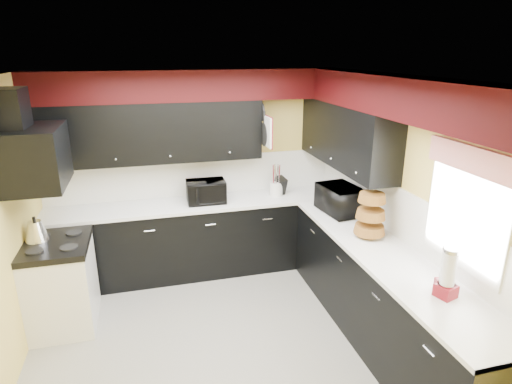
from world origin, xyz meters
TOP-DOWN VIEW (x-y plane):
  - ground at (0.00, 0.00)m, footprint 3.60×3.60m
  - wall_back at (0.00, 1.80)m, footprint 3.60×0.06m
  - wall_right at (1.80, 0.00)m, footprint 0.06×3.60m
  - ceiling at (0.00, 0.00)m, footprint 3.60×3.60m
  - cab_back at (0.00, 1.50)m, footprint 3.60×0.60m
  - cab_right at (1.50, -0.30)m, footprint 0.60×3.00m
  - counter_back at (0.00, 1.50)m, footprint 3.62×0.64m
  - counter_right at (1.50, -0.30)m, footprint 0.64×3.02m
  - splash_back at (0.00, 1.79)m, footprint 3.60×0.02m
  - splash_right at (1.79, 0.00)m, footprint 0.02×3.60m
  - upper_back at (-0.50, 1.62)m, footprint 2.60×0.35m
  - upper_right at (1.62, 0.90)m, footprint 0.35×1.80m
  - soffit_back at (0.00, 1.62)m, footprint 3.60×0.36m
  - soffit_right at (1.62, -0.18)m, footprint 0.36×3.24m
  - stove at (-1.50, 0.75)m, footprint 0.60×0.75m
  - cooktop at (-1.50, 0.75)m, footprint 0.62×0.77m
  - hood at (-1.55, 0.75)m, footprint 0.50×0.78m
  - hood_duct at (-1.68, 0.75)m, footprint 0.24×0.40m
  - window at (1.79, -0.90)m, footprint 0.03×0.86m
  - valance at (1.73, -0.90)m, footprint 0.04×0.88m
  - pan_top at (0.82, 1.55)m, footprint 0.03×0.22m
  - pan_mid at (0.82, 1.42)m, footprint 0.03×0.28m
  - pan_low at (0.82, 1.68)m, footprint 0.03×0.24m
  - cut_board at (0.83, 1.30)m, footprint 0.03×0.26m
  - baskets at (1.52, 0.05)m, footprint 0.27×0.27m
  - deco_plate at (1.77, -0.35)m, footprint 0.03×0.24m
  - toaster_oven at (0.10, 1.47)m, footprint 0.47×0.39m
  - microwave at (1.53, 0.74)m, footprint 0.44×0.59m
  - utensil_crock at (1.00, 1.49)m, footprint 0.17×0.17m
  - knife_block at (1.06, 1.52)m, footprint 0.14×0.17m
  - kettle at (-1.68, 0.85)m, footprint 0.23×0.23m
  - dispenser_a at (1.53, -1.09)m, footprint 0.17×0.17m
  - dispenser_b at (1.55, -1.05)m, footprint 0.17×0.17m

SIDE VIEW (x-z plane):
  - ground at x=0.00m, z-range 0.00..0.00m
  - stove at x=-1.50m, z-range 0.00..0.86m
  - cab_back at x=0.00m, z-range 0.00..0.90m
  - cab_right at x=1.50m, z-range 0.00..0.90m
  - cooktop at x=-1.50m, z-range 0.86..0.92m
  - counter_back at x=0.00m, z-range 0.90..0.94m
  - counter_right at x=1.50m, z-range 0.90..0.94m
  - kettle at x=-1.68m, z-range 0.92..1.12m
  - utensil_crock at x=1.00m, z-range 0.94..1.11m
  - knife_block at x=1.06m, z-range 0.94..1.17m
  - toaster_oven at x=0.10m, z-range 0.94..1.21m
  - microwave at x=1.53m, z-range 0.94..1.25m
  - dispenser_b at x=1.55m, z-range 0.94..1.30m
  - dispenser_a at x=1.53m, z-range 0.94..1.30m
  - baskets at x=1.52m, z-range 0.93..1.43m
  - splash_back at x=0.00m, z-range 0.94..1.44m
  - splash_right at x=1.79m, z-range 0.94..1.44m
  - wall_back at x=0.00m, z-range 0.00..2.50m
  - wall_right at x=1.80m, z-range 0.00..2.50m
  - window at x=1.79m, z-range 1.07..2.03m
  - pan_low at x=0.82m, z-range 1.51..1.93m
  - pan_mid at x=0.82m, z-range 1.52..1.98m
  - hood at x=-1.55m, z-range 1.50..2.06m
  - upper_back at x=-0.50m, z-range 1.45..2.15m
  - upper_right at x=1.62m, z-range 1.45..2.15m
  - cut_board at x=0.83m, z-range 1.62..1.98m
  - valance at x=1.73m, z-range 1.85..2.05m
  - pan_top at x=0.82m, z-range 1.80..2.20m
  - hood_duct at x=-1.68m, z-range 2.00..2.40m
  - deco_plate at x=1.77m, z-range 2.13..2.37m
  - soffit_back at x=0.00m, z-range 2.15..2.50m
  - soffit_right at x=1.62m, z-range 2.15..2.50m
  - ceiling at x=0.00m, z-range 2.47..2.53m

